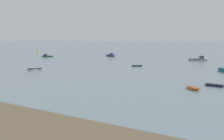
{
  "coord_description": "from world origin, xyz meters",
  "views": [
    {
      "loc": [
        50.84,
        -30.21,
        7.63
      ],
      "look_at": [
        18.06,
        20.5,
        0.46
      ],
      "focal_mm": 44.25,
      "sensor_mm": 36.0,
      "label": 1
    }
  ],
  "objects_px": {
    "motorboat_moored_3": "(201,60)",
    "channel_buoy": "(38,52)",
    "motorboat_moored_0": "(111,56)",
    "motorboat_moored_2": "(46,56)",
    "rowboat_moored_1": "(193,88)",
    "rowboat_moored_0": "(215,85)",
    "rowboat_moored_3": "(137,66)",
    "rowboat_moored_2": "(35,69)"
  },
  "relations": [
    {
      "from": "rowboat_moored_2",
      "to": "motorboat_moored_3",
      "type": "relative_size",
      "value": 0.55
    },
    {
      "from": "rowboat_moored_0",
      "to": "motorboat_moored_3",
      "type": "relative_size",
      "value": 0.48
    },
    {
      "from": "rowboat_moored_1",
      "to": "rowboat_moored_3",
      "type": "height_order",
      "value": "rowboat_moored_1"
    },
    {
      "from": "rowboat_moored_3",
      "to": "rowboat_moored_0",
      "type": "bearing_deg",
      "value": 95.81
    },
    {
      "from": "motorboat_moored_2",
      "to": "rowboat_moored_3",
      "type": "bearing_deg",
      "value": 138.07
    },
    {
      "from": "motorboat_moored_0",
      "to": "rowboat_moored_0",
      "type": "bearing_deg",
      "value": -11.06
    },
    {
      "from": "motorboat_moored_2",
      "to": "channel_buoy",
      "type": "relative_size",
      "value": 2.02
    },
    {
      "from": "motorboat_moored_0",
      "to": "channel_buoy",
      "type": "xyz_separation_m",
      "value": [
        -42.4,
        -0.02,
        0.16
      ]
    },
    {
      "from": "motorboat_moored_0",
      "to": "rowboat_moored_2",
      "type": "bearing_deg",
      "value": -45.73
    },
    {
      "from": "motorboat_moored_3",
      "to": "motorboat_moored_2",
      "type": "bearing_deg",
      "value": 169.62
    },
    {
      "from": "motorboat_moored_3",
      "to": "channel_buoy",
      "type": "xyz_separation_m",
      "value": [
        -77.96,
        0.67,
        0.1
      ]
    },
    {
      "from": "motorboat_moored_3",
      "to": "motorboat_moored_0",
      "type": "bearing_deg",
      "value": 152.76
    },
    {
      "from": "motorboat_moored_0",
      "to": "rowboat_moored_2",
      "type": "height_order",
      "value": "motorboat_moored_0"
    },
    {
      "from": "rowboat_moored_2",
      "to": "rowboat_moored_3",
      "type": "height_order",
      "value": "rowboat_moored_2"
    },
    {
      "from": "rowboat_moored_1",
      "to": "channel_buoy",
      "type": "xyz_separation_m",
      "value": [
        -90.87,
        52.38,
        0.33
      ]
    },
    {
      "from": "motorboat_moored_0",
      "to": "motorboat_moored_3",
      "type": "height_order",
      "value": "motorboat_moored_3"
    },
    {
      "from": "rowboat_moored_1",
      "to": "motorboat_moored_3",
      "type": "distance_m",
      "value": 53.3
    },
    {
      "from": "motorboat_moored_0",
      "to": "motorboat_moored_2",
      "type": "distance_m",
      "value": 25.65
    },
    {
      "from": "channel_buoy",
      "to": "rowboat_moored_1",
      "type": "bearing_deg",
      "value": -29.96
    },
    {
      "from": "motorboat_moored_0",
      "to": "rowboat_moored_3",
      "type": "xyz_separation_m",
      "value": [
        26.45,
        -28.18,
        -0.17
      ]
    },
    {
      "from": "rowboat_moored_3",
      "to": "channel_buoy",
      "type": "xyz_separation_m",
      "value": [
        -68.86,
        28.16,
        0.33
      ]
    },
    {
      "from": "motorboat_moored_2",
      "to": "rowboat_moored_3",
      "type": "height_order",
      "value": "motorboat_moored_2"
    },
    {
      "from": "motorboat_moored_2",
      "to": "rowboat_moored_1",
      "type": "bearing_deg",
      "value": 124.61
    },
    {
      "from": "rowboat_moored_1",
      "to": "motorboat_moored_3",
      "type": "relative_size",
      "value": 0.45
    },
    {
      "from": "rowboat_moored_2",
      "to": "channel_buoy",
      "type": "distance_m",
      "value": 71.41
    },
    {
      "from": "motorboat_moored_0",
      "to": "motorboat_moored_3",
      "type": "distance_m",
      "value": 35.56
    },
    {
      "from": "rowboat_moored_2",
      "to": "rowboat_moored_3",
      "type": "relative_size",
      "value": 1.27
    },
    {
      "from": "motorboat_moored_2",
      "to": "motorboat_moored_3",
      "type": "distance_m",
      "value": 57.51
    },
    {
      "from": "motorboat_moored_2",
      "to": "channel_buoy",
      "type": "height_order",
      "value": "channel_buoy"
    },
    {
      "from": "motorboat_moored_3",
      "to": "channel_buoy",
      "type": "bearing_deg",
      "value": 153.38
    },
    {
      "from": "rowboat_moored_1",
      "to": "motorboat_moored_2",
      "type": "xyz_separation_m",
      "value": [
        -68.26,
        36.09,
        0.13
      ]
    },
    {
      "from": "rowboat_moored_0",
      "to": "rowboat_moored_1",
      "type": "relative_size",
      "value": 1.07
    },
    {
      "from": "motorboat_moored_2",
      "to": "channel_buoy",
      "type": "xyz_separation_m",
      "value": [
        -22.61,
        16.28,
        0.2
      ]
    },
    {
      "from": "rowboat_moored_2",
      "to": "channel_buoy",
      "type": "xyz_separation_m",
      "value": [
        -52.5,
        48.4,
        0.31
      ]
    },
    {
      "from": "channel_buoy",
      "to": "motorboat_moored_0",
      "type": "bearing_deg",
      "value": 0.03
    },
    {
      "from": "motorboat_moored_0",
      "to": "motorboat_moored_3",
      "type": "bearing_deg",
      "value": 31.39
    },
    {
      "from": "rowboat_moored_2",
      "to": "motorboat_moored_2",
      "type": "relative_size",
      "value": 0.77
    },
    {
      "from": "motorboat_moored_2",
      "to": "motorboat_moored_0",
      "type": "bearing_deg",
      "value": -168.05
    },
    {
      "from": "motorboat_moored_0",
      "to": "rowboat_moored_3",
      "type": "relative_size",
      "value": 1.91
    },
    {
      "from": "rowboat_moored_1",
      "to": "motorboat_moored_2",
      "type": "distance_m",
      "value": 77.22
    },
    {
      "from": "rowboat_moored_0",
      "to": "motorboat_moored_2",
      "type": "xyz_separation_m",
      "value": [
        -70.31,
        31.72,
        0.13
      ]
    },
    {
      "from": "rowboat_moored_1",
      "to": "motorboat_moored_3",
      "type": "bearing_deg",
      "value": 147.03
    }
  ]
}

